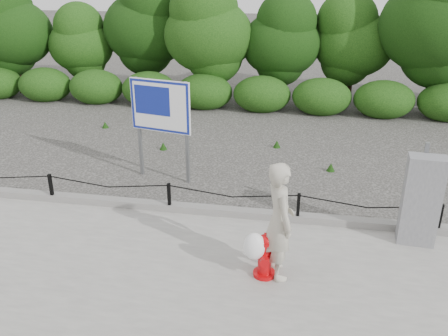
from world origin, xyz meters
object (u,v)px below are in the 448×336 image
utility_cabinet (421,200)px  advertising_sign (160,111)px  fire_hydrant (265,256)px  pedestrian (278,223)px

utility_cabinet → advertising_sign: advertising_sign is taller
fire_hydrant → advertising_sign: 4.52m
fire_hydrant → pedestrian: size_ratio=0.40×
fire_hydrant → utility_cabinet: (2.50, 1.46, 0.45)m
fire_hydrant → utility_cabinet: bearing=26.0°
utility_cabinet → fire_hydrant: bearing=-145.0°
fire_hydrant → advertising_sign: size_ratio=0.32×
pedestrian → advertising_sign: size_ratio=0.81×
pedestrian → fire_hydrant: bearing=93.9°
utility_cabinet → advertising_sign: size_ratio=0.76×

